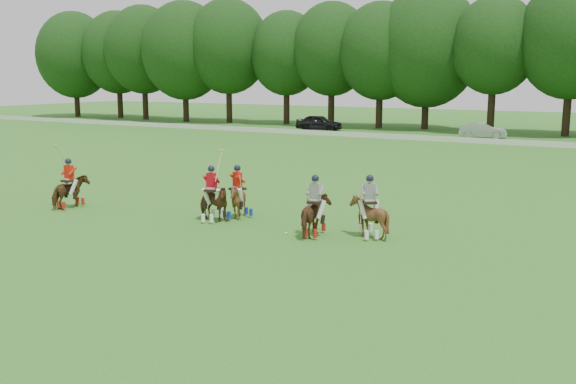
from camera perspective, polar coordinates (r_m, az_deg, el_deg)
The scene contains 11 objects.
ground at distance 21.07m, azimuth -11.99°, elevation -4.89°, with size 180.00×180.00×0.00m, color #33671D.
tree_line at distance 64.61m, azimuth 18.17°, elevation 12.27°, with size 117.98×14.32×14.75m.
boundary_rail at distance 55.08m, azimuth 15.29°, elevation 4.50°, with size 120.00×0.10×0.44m, color white.
car_left at distance 64.79m, azimuth 2.79°, elevation 6.17°, with size 1.87×4.64×1.58m, color black.
car_mid at distance 59.27m, azimuth 16.92°, elevation 5.24°, with size 1.41×4.05×1.33m, color #A8A8AD.
polo_red_a at distance 28.12m, azimuth -18.81°, elevation 0.11°, with size 1.00×1.62×2.62m.
polo_red_b at distance 24.41m, azimuth -6.78°, elevation -0.88°, with size 1.64×1.51×2.66m.
polo_red_c at distance 24.72m, azimuth -4.49°, elevation -0.71°, with size 1.50×1.57×2.09m.
polo_stripe_a at distance 21.97m, azimuth 2.41°, elevation -2.02°, with size 1.07×1.76×2.13m.
polo_stripe_b at distance 21.95m, azimuth 7.21°, elevation -2.09°, with size 1.68×1.72×2.16m.
polo_ball at distance 22.33m, azimuth -0.15°, elevation -3.68°, with size 0.09×0.09×0.09m, color white.
Camera 1 is at (13.65, -15.11, 5.44)m, focal length 40.00 mm.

